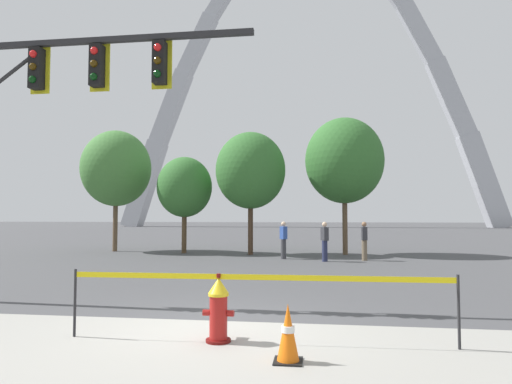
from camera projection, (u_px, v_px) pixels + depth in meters
The scene contains 13 objects.
ground_plane at pixel (209, 326), 7.37m from camera, with size 240.00×240.00×0.00m, color #474749.
fire_hydrant at pixel (219, 310), 6.47m from camera, with size 0.46×0.48×0.99m.
caution_tape_barrier at pixel (257, 294), 6.43m from camera, with size 5.61×0.15×1.02m.
traffic_cone_by_hydrant at pixel (288, 334), 5.57m from camera, with size 0.36×0.36×0.73m.
traffic_signal_gantry at pixel (18, 99), 9.74m from camera, with size 7.82×0.44×6.00m.
monument_arch at pixel (305, 89), 73.81m from camera, with size 62.61×2.92×51.75m.
tree_far_left at pixel (116, 169), 23.22m from camera, with size 3.59×3.59×6.29m.
tree_left_mid at pixel (185, 187), 22.06m from camera, with size 2.72×2.72×4.76m.
tree_center_left at pixel (251, 171), 21.26m from camera, with size 3.34×3.34×5.84m.
tree_center_right at pixel (344, 161), 21.30m from camera, with size 3.73×3.73×6.53m.
pedestrian_walking_left at pixel (325, 241), 17.89m from camera, with size 0.33×0.39×1.59m.
pedestrian_standing_center at pixel (364, 241), 18.25m from camera, with size 0.22×0.35×1.59m.
pedestrian_walking_right at pixel (284, 240), 19.01m from camera, with size 0.35×0.39×1.59m.
Camera 1 is at (1.79, -7.31, 1.83)m, focal length 31.23 mm.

